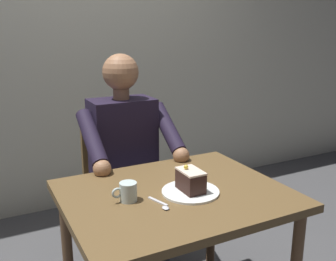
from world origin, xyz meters
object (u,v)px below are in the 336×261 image
at_px(dining_table, 175,211).
at_px(cake_slice, 191,180).
at_px(dessert_spoon, 162,205).
at_px(coffee_cup, 128,191).
at_px(seated_person, 128,164).
at_px(chair, 119,182).

distance_m(dining_table, cake_slice, 0.16).
xyz_separation_m(dining_table, dessert_spoon, (0.11, 0.10, 0.10)).
bearing_deg(dessert_spoon, coffee_cup, -45.43).
bearing_deg(coffee_cup, seated_person, -111.17).
bearing_deg(dining_table, seated_person, -90.00).
xyz_separation_m(dining_table, chair, (0.00, -0.74, -0.13)).
relative_size(cake_slice, coffee_cup, 1.23).
bearing_deg(seated_person, dining_table, 90.00).
bearing_deg(coffee_cup, dessert_spoon, 134.57).
height_order(seated_person, coffee_cup, seated_person).
height_order(cake_slice, dessert_spoon, cake_slice).
height_order(dining_table, coffee_cup, coffee_cup).
bearing_deg(dessert_spoon, seated_person, -99.62).
height_order(chair, dessert_spoon, chair).
xyz_separation_m(seated_person, cake_slice, (-0.05, 0.61, 0.12)).
bearing_deg(dessert_spoon, dining_table, -138.98).
bearing_deg(dining_table, coffee_cup, -1.95).
height_order(seated_person, cake_slice, seated_person).
height_order(dining_table, dessert_spoon, dessert_spoon).
relative_size(dining_table, chair, 1.05).
height_order(dining_table, chair, chair).
xyz_separation_m(chair, coffee_cup, (0.22, 0.73, 0.27)).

